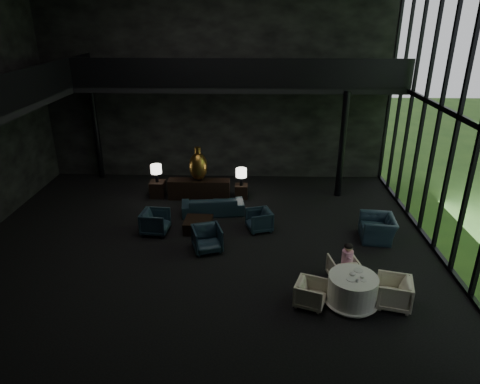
{
  "coord_description": "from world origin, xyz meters",
  "views": [
    {
      "loc": [
        1.48,
        -11.38,
        6.55
      ],
      "look_at": [
        1.12,
        0.5,
        1.55
      ],
      "focal_mm": 32.0,
      "sensor_mm": 36.0,
      "label": 1
    }
  ],
  "objects_px": {
    "table_lamp_left": "(156,170)",
    "child": "(348,254)",
    "sofa": "(213,202)",
    "lounge_armchair_west": "(155,220)",
    "console": "(199,189)",
    "side_table_right": "(241,191)",
    "dining_chair_north": "(343,268)",
    "lounge_armchair_east": "(259,219)",
    "coffee_table": "(198,225)",
    "window_armchair": "(378,224)",
    "bronze_urn": "(198,166)",
    "dining_chair_east": "(394,291)",
    "dining_chair_west": "(311,293)",
    "lounge_armchair_south": "(207,237)",
    "table_lamp_right": "(241,173)",
    "dining_table": "(352,292)",
    "side_table_left": "(158,189)"
  },
  "relations": [
    {
      "from": "table_lamp_left",
      "to": "child",
      "type": "bearing_deg",
      "value": -41.15
    },
    {
      "from": "sofa",
      "to": "lounge_armchair_west",
      "type": "height_order",
      "value": "lounge_armchair_west"
    },
    {
      "from": "console",
      "to": "side_table_right",
      "type": "distance_m",
      "value": 1.61
    },
    {
      "from": "dining_chair_north",
      "to": "lounge_armchair_east",
      "type": "bearing_deg",
      "value": -60.88
    },
    {
      "from": "console",
      "to": "coffee_table",
      "type": "xyz_separation_m",
      "value": [
        0.28,
        -2.62,
        -0.17
      ]
    },
    {
      "from": "window_armchair",
      "to": "child",
      "type": "relative_size",
      "value": 1.92
    },
    {
      "from": "side_table_right",
      "to": "child",
      "type": "relative_size",
      "value": 0.83
    },
    {
      "from": "side_table_right",
      "to": "lounge_armchair_east",
      "type": "relative_size",
      "value": 0.69
    },
    {
      "from": "lounge_armchair_west",
      "to": "window_armchair",
      "type": "relative_size",
      "value": 0.74
    },
    {
      "from": "side_table_right",
      "to": "sofa",
      "type": "relative_size",
      "value": 0.23
    },
    {
      "from": "bronze_urn",
      "to": "dining_chair_north",
      "type": "relative_size",
      "value": 1.94
    },
    {
      "from": "dining_chair_east",
      "to": "lounge_armchair_east",
      "type": "bearing_deg",
      "value": -125.87
    },
    {
      "from": "lounge_armchair_east",
      "to": "dining_chair_east",
      "type": "height_order",
      "value": "dining_chair_east"
    },
    {
      "from": "table_lamp_left",
      "to": "sofa",
      "type": "height_order",
      "value": "table_lamp_left"
    },
    {
      "from": "coffee_table",
      "to": "sofa",
      "type": "bearing_deg",
      "value": 74.51
    },
    {
      "from": "child",
      "to": "dining_chair_east",
      "type": "bearing_deg",
      "value": 131.01
    },
    {
      "from": "console",
      "to": "dining_chair_west",
      "type": "relative_size",
      "value": 3.61
    },
    {
      "from": "child",
      "to": "lounge_armchair_south",
      "type": "bearing_deg",
      "value": -20.19
    },
    {
      "from": "table_lamp_right",
      "to": "dining_chair_north",
      "type": "distance_m",
      "value": 6.03
    },
    {
      "from": "coffee_table",
      "to": "dining_table",
      "type": "xyz_separation_m",
      "value": [
        4.17,
        -3.65,
        0.13
      ]
    },
    {
      "from": "window_armchair",
      "to": "dining_chair_east",
      "type": "relative_size",
      "value": 1.44
    },
    {
      "from": "lounge_armchair_south",
      "to": "console",
      "type": "bearing_deg",
      "value": 82.26
    },
    {
      "from": "side_table_left",
      "to": "dining_chair_north",
      "type": "relative_size",
      "value": 0.94
    },
    {
      "from": "sofa",
      "to": "lounge_armchair_east",
      "type": "height_order",
      "value": "sofa"
    },
    {
      "from": "side_table_left",
      "to": "lounge_armchair_south",
      "type": "xyz_separation_m",
      "value": [
        2.3,
        -3.97,
        0.14
      ]
    },
    {
      "from": "bronze_urn",
      "to": "lounge_armchair_west",
      "type": "relative_size",
      "value": 1.4
    },
    {
      "from": "sofa",
      "to": "lounge_armchair_south",
      "type": "xyz_separation_m",
      "value": [
        0.06,
        -2.54,
        0.01
      ]
    },
    {
      "from": "table_lamp_right",
      "to": "window_armchair",
      "type": "height_order",
      "value": "table_lamp_right"
    },
    {
      "from": "coffee_table",
      "to": "dining_chair_north",
      "type": "distance_m",
      "value": 4.91
    },
    {
      "from": "side_table_left",
      "to": "console",
      "type": "bearing_deg",
      "value": -3.6
    },
    {
      "from": "lounge_armchair_west",
      "to": "lounge_armchair_south",
      "type": "height_order",
      "value": "lounge_armchair_west"
    },
    {
      "from": "child",
      "to": "side_table_left",
      "type": "bearing_deg",
      "value": -41.3
    },
    {
      "from": "coffee_table",
      "to": "dining_chair_north",
      "type": "relative_size",
      "value": 1.35
    },
    {
      "from": "side_table_left",
      "to": "side_table_right",
      "type": "distance_m",
      "value": 3.2
    },
    {
      "from": "dining_chair_north",
      "to": "dining_table",
      "type": "bearing_deg",
      "value": 81.92
    },
    {
      "from": "lounge_armchair_south",
      "to": "dining_chair_north",
      "type": "height_order",
      "value": "lounge_armchair_south"
    },
    {
      "from": "lounge_armchair_east",
      "to": "lounge_armchair_south",
      "type": "xyz_separation_m",
      "value": [
        -1.55,
        -1.34,
        0.07
      ]
    },
    {
      "from": "sofa",
      "to": "window_armchair",
      "type": "relative_size",
      "value": 1.85
    },
    {
      "from": "window_armchair",
      "to": "coffee_table",
      "type": "bearing_deg",
      "value": -88.42
    },
    {
      "from": "sofa",
      "to": "child",
      "type": "height_order",
      "value": "child"
    },
    {
      "from": "child",
      "to": "lounge_armchair_east",
      "type": "bearing_deg",
      "value": -50.48
    },
    {
      "from": "side_table_right",
      "to": "lounge_armchair_west",
      "type": "height_order",
      "value": "lounge_armchair_west"
    },
    {
      "from": "side_table_right",
      "to": "dining_chair_west",
      "type": "relative_size",
      "value": 0.81
    },
    {
      "from": "console",
      "to": "lounge_armchair_south",
      "type": "height_order",
      "value": "lounge_armchair_south"
    },
    {
      "from": "bronze_urn",
      "to": "dining_chair_west",
      "type": "bearing_deg",
      "value": -61.67
    },
    {
      "from": "table_lamp_right",
      "to": "dining_table",
      "type": "relative_size",
      "value": 0.51
    },
    {
      "from": "sofa",
      "to": "lounge_armchair_south",
      "type": "height_order",
      "value": "lounge_armchair_south"
    },
    {
      "from": "lounge_armchair_south",
      "to": "coffee_table",
      "type": "bearing_deg",
      "value": 90.43
    },
    {
      "from": "table_lamp_left",
      "to": "side_table_right",
      "type": "bearing_deg",
      "value": 0.35
    },
    {
      "from": "console",
      "to": "dining_chair_east",
      "type": "relative_size",
      "value": 2.77
    }
  ]
}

